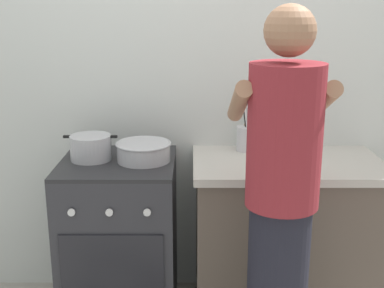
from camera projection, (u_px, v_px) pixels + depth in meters
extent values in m
cube|color=silver|center=(218.00, 84.00, 2.91)|extent=(3.20, 0.10, 2.50)
cube|color=brown|center=(283.00, 242.00, 2.79)|extent=(0.96, 0.56, 0.86)
cube|color=#B7B2A8|center=(287.00, 164.00, 2.67)|extent=(1.00, 0.60, 0.04)
cube|color=#2D2D33|center=(119.00, 241.00, 2.78)|extent=(0.60, 0.60, 0.88)
cube|color=#232326|center=(116.00, 163.00, 2.66)|extent=(0.60, 0.60, 0.02)
cube|color=black|center=(111.00, 272.00, 2.49)|extent=(0.51, 0.01, 0.40)
cylinder|color=silver|center=(70.00, 213.00, 2.40)|extent=(0.04, 0.01, 0.04)
cylinder|color=silver|center=(108.00, 213.00, 2.40)|extent=(0.04, 0.01, 0.04)
cylinder|color=silver|center=(146.00, 213.00, 2.40)|extent=(0.04, 0.01, 0.04)
cylinder|color=#B2B2B7|center=(90.00, 148.00, 2.66)|extent=(0.22, 0.22, 0.13)
cube|color=black|center=(65.00, 137.00, 2.65)|extent=(0.04, 0.02, 0.01)
cube|color=black|center=(113.00, 137.00, 2.65)|extent=(0.04, 0.02, 0.01)
cylinder|color=#B7B7BC|center=(142.00, 152.00, 2.65)|extent=(0.28, 0.28, 0.10)
torus|color=#B7B7BC|center=(142.00, 144.00, 2.63)|extent=(0.29, 0.29, 0.01)
cylinder|color=silver|center=(244.00, 139.00, 2.83)|extent=(0.10, 0.10, 0.14)
cylinder|color=#B7BABF|center=(245.00, 123.00, 2.80)|extent=(0.03, 0.04, 0.29)
sphere|color=#B7BABF|center=(246.00, 96.00, 2.76)|extent=(0.03, 0.03, 0.03)
cylinder|color=silver|center=(247.00, 123.00, 2.79)|extent=(0.03, 0.03, 0.30)
sphere|color=silver|center=(248.00, 95.00, 2.75)|extent=(0.03, 0.03, 0.03)
cylinder|color=black|center=(245.00, 126.00, 2.80)|extent=(0.05, 0.01, 0.25)
sphere|color=black|center=(245.00, 102.00, 2.76)|extent=(0.03, 0.03, 0.03)
cylinder|color=#9E7547|center=(244.00, 124.00, 2.83)|extent=(0.07, 0.01, 0.26)
sphere|color=#9E7547|center=(245.00, 99.00, 2.79)|extent=(0.03, 0.03, 0.03)
cylinder|color=white|center=(245.00, 126.00, 2.80)|extent=(0.04, 0.01, 0.25)
sphere|color=white|center=(246.00, 102.00, 2.76)|extent=(0.03, 0.03, 0.03)
cylinder|color=silver|center=(301.00, 152.00, 2.68)|extent=(0.04, 0.04, 0.07)
cylinder|color=red|center=(302.00, 144.00, 2.67)|extent=(0.04, 0.04, 0.02)
cylinder|color=maroon|center=(283.00, 136.00, 2.00)|extent=(0.30, 0.30, 0.58)
sphere|color=#A07254|center=(289.00, 31.00, 1.89)|extent=(0.20, 0.20, 0.20)
cylinder|color=#A07254|center=(238.00, 102.00, 2.11)|extent=(0.07, 0.41, 0.24)
cylinder|color=#A07254|center=(319.00, 102.00, 2.11)|extent=(0.07, 0.41, 0.24)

